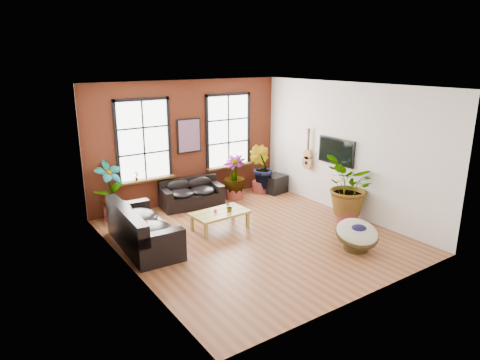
% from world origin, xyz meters
% --- Properties ---
extents(room, '(6.04, 6.54, 3.54)m').
position_xyz_m(room, '(0.00, 0.15, 1.75)').
color(room, brown).
rests_on(room, ground).
extents(sofa_back, '(1.82, 1.05, 0.79)m').
position_xyz_m(sofa_back, '(-0.21, 2.77, 0.36)').
color(sofa_back, black).
rests_on(sofa_back, ground).
extents(sofa_left, '(1.13, 2.45, 0.95)m').
position_xyz_m(sofa_left, '(-2.42, 0.97, 0.43)').
color(sofa_left, black).
rests_on(sofa_left, ground).
extents(coffee_table, '(1.42, 0.85, 0.53)m').
position_xyz_m(coffee_table, '(-0.43, 0.84, 0.39)').
color(coffee_table, olive).
rests_on(coffee_table, ground).
extents(papasan_chair, '(1.23, 1.24, 0.70)m').
position_xyz_m(papasan_chair, '(1.43, -1.87, 0.36)').
color(papasan_chair, '#382E14').
rests_on(papasan_chair, ground).
extents(poster, '(0.74, 0.06, 0.98)m').
position_xyz_m(poster, '(0.00, 3.18, 1.95)').
color(poster, black).
rests_on(poster, room).
extents(tv_wall_unit, '(0.13, 1.86, 1.20)m').
position_xyz_m(tv_wall_unit, '(2.93, 0.60, 1.54)').
color(tv_wall_unit, black).
rests_on(tv_wall_unit, room).
extents(media_box, '(0.75, 0.66, 0.56)m').
position_xyz_m(media_box, '(2.56, 2.41, 0.28)').
color(media_box, black).
rests_on(media_box, ground).
extents(pot_back_left, '(0.63, 0.63, 0.36)m').
position_xyz_m(pot_back_left, '(-2.39, 2.94, 0.18)').
color(pot_back_left, maroon).
rests_on(pot_back_left, ground).
extents(pot_back_right, '(0.57, 0.57, 0.37)m').
position_xyz_m(pot_back_right, '(2.19, 2.67, 0.18)').
color(pot_back_right, maroon).
rests_on(pot_back_right, ground).
extents(pot_right_wall, '(0.68, 0.68, 0.39)m').
position_xyz_m(pot_right_wall, '(2.52, -0.61, 0.19)').
color(pot_right_wall, maroon).
rests_on(pot_right_wall, ground).
extents(pot_mid, '(0.66, 0.66, 0.37)m').
position_xyz_m(pot_mid, '(1.17, 2.62, 0.19)').
color(pot_mid, maroon).
rests_on(pot_mid, ground).
extents(floor_plant_back_left, '(0.88, 0.71, 1.44)m').
position_xyz_m(floor_plant_back_left, '(-2.43, 2.97, 0.87)').
color(floor_plant_back_left, '#265B18').
rests_on(floor_plant_back_left, ground).
extents(floor_plant_back_right, '(0.85, 0.92, 1.33)m').
position_xyz_m(floor_plant_back_right, '(2.19, 2.66, 0.82)').
color(floor_plant_back_right, '#265B18').
rests_on(floor_plant_back_right, ground).
extents(floor_plant_right_wall, '(1.87, 1.87, 1.57)m').
position_xyz_m(floor_plant_right_wall, '(2.55, -0.60, 0.95)').
color(floor_plant_right_wall, '#265B18').
rests_on(floor_plant_right_wall, ground).
extents(floor_plant_mid, '(0.90, 0.90, 1.17)m').
position_xyz_m(floor_plant_mid, '(1.17, 2.62, 0.73)').
color(floor_plant_mid, '#265B18').
rests_on(floor_plant_mid, ground).
extents(table_plant, '(0.27, 0.25, 0.25)m').
position_xyz_m(table_plant, '(-0.22, 0.73, 0.57)').
color(table_plant, '#265B18').
rests_on(table_plant, coffee_table).
extents(sill_plant_left, '(0.17, 0.17, 0.27)m').
position_xyz_m(sill_plant_left, '(-1.65, 3.13, 1.04)').
color(sill_plant_left, '#265B18').
rests_on(sill_plant_left, room).
extents(sill_plant_right, '(0.19, 0.19, 0.27)m').
position_xyz_m(sill_plant_right, '(1.70, 3.13, 1.04)').
color(sill_plant_right, '#265B18').
rests_on(sill_plant_right, room).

